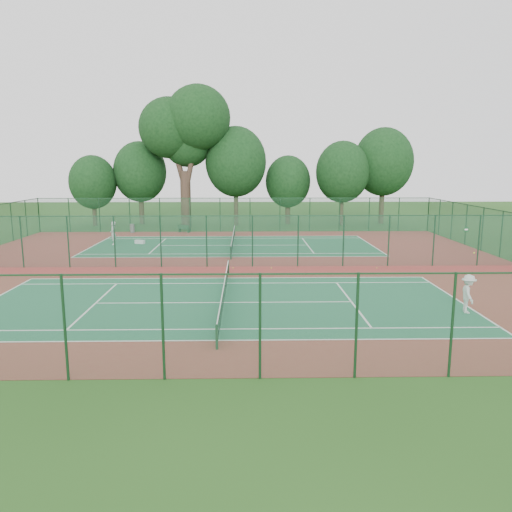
% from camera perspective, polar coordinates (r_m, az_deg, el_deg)
% --- Properties ---
extents(ground, '(120.00, 120.00, 0.00)m').
position_cam_1_polar(ground, '(33.85, -3.02, -1.23)').
color(ground, '#204816').
rests_on(ground, ground).
extents(red_pad, '(40.00, 36.00, 0.01)m').
position_cam_1_polar(red_pad, '(33.85, -3.02, -1.22)').
color(red_pad, maroon).
rests_on(red_pad, ground).
extents(court_near, '(23.77, 10.97, 0.01)m').
position_cam_1_polar(court_near, '(25.10, -3.66, -5.33)').
color(court_near, '#1C5B3C').
rests_on(court_near, red_pad).
extents(court_far, '(23.77, 10.97, 0.01)m').
position_cam_1_polar(court_far, '(42.70, -2.64, 1.22)').
color(court_far, '#1B5734').
rests_on(court_far, red_pad).
extents(fence_north, '(40.00, 0.09, 3.50)m').
position_cam_1_polar(fence_north, '(51.40, -2.41, 4.74)').
color(fence_north, '#184927').
rests_on(fence_north, ground).
extents(fence_south, '(40.00, 0.09, 3.50)m').
position_cam_1_polar(fence_south, '(16.00, -5.11, -8.04)').
color(fence_south, '#1B5131').
rests_on(fence_south, ground).
extents(fence_divider, '(40.00, 0.09, 3.50)m').
position_cam_1_polar(fence_divider, '(33.54, -3.04, 1.72)').
color(fence_divider, '#194D34').
rests_on(fence_divider, ground).
extents(tennis_net_near, '(0.10, 12.90, 0.97)m').
position_cam_1_polar(tennis_net_near, '(24.96, -3.67, -4.16)').
color(tennis_net_near, '#163E23').
rests_on(tennis_net_near, ground).
extents(tennis_net_far, '(0.10, 12.90, 0.97)m').
position_cam_1_polar(tennis_net_far, '(42.62, -2.64, 1.93)').
color(tennis_net_far, '#12331D').
rests_on(tennis_net_far, ground).
extents(player_near, '(0.84, 1.26, 1.82)m').
position_cam_1_polar(player_near, '(25.13, 23.08, -4.00)').
color(player_near, silver).
rests_on(player_near, court_near).
extents(player_far, '(0.63, 0.82, 2.01)m').
position_cam_1_polar(player_far, '(44.58, -16.00, 2.53)').
color(player_far, silver).
rests_on(player_far, court_far).
extents(trash_bin, '(0.62, 0.62, 0.87)m').
position_cam_1_polar(trash_bin, '(52.20, -13.96, 3.08)').
color(trash_bin, slate).
rests_on(trash_bin, red_pad).
extents(bench, '(1.32, 0.86, 0.79)m').
position_cam_1_polar(bench, '(51.35, -8.26, 3.13)').
color(bench, '#13371B').
rests_on(bench, red_pad).
extents(kit_bag, '(0.93, 0.61, 0.33)m').
position_cam_1_polar(kit_bag, '(44.71, -13.13, 1.58)').
color(kit_bag, silver).
rests_on(kit_bag, red_pad).
extents(stray_ball_a, '(0.07, 0.07, 0.07)m').
position_cam_1_polar(stray_ball_a, '(33.22, -2.63, -1.37)').
color(stray_ball_a, '#B5C72E').
rests_on(stray_ball_a, red_pad).
extents(stray_ball_b, '(0.06, 0.06, 0.06)m').
position_cam_1_polar(stray_ball_b, '(34.19, 13.65, -1.32)').
color(stray_ball_b, '#ADC22D').
rests_on(stray_ball_b, red_pad).
extents(stray_ball_c, '(0.06, 0.06, 0.06)m').
position_cam_1_polar(stray_ball_c, '(33.21, 1.77, -1.37)').
color(stray_ball_c, '#CAD732').
rests_on(stray_ball_c, red_pad).
extents(big_tree, '(9.92, 7.26, 15.24)m').
position_cam_1_polar(big_tree, '(56.07, -8.09, 14.36)').
color(big_tree, '#39281F').
rests_on(big_tree, ground).
extents(evergreen_row, '(39.00, 5.00, 12.00)m').
position_cam_1_polar(evergreen_row, '(57.80, -1.77, 3.62)').
color(evergreen_row, black).
rests_on(evergreen_row, ground).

